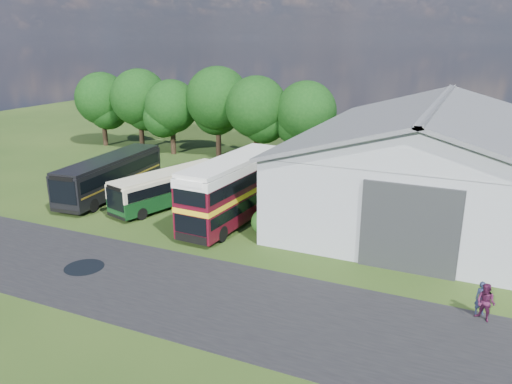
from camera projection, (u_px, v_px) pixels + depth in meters
The scene contains 18 objects.
ground at pixel (139, 252), 30.03m from camera, with size 120.00×120.00×0.00m, color #1D3611.
asphalt_road at pixel (150, 283), 26.23m from camera, with size 60.00×8.00×0.02m, color black.
puddle at pixel (84, 268), 28.01m from camera, with size 2.20×2.20×0.01m, color black.
storage_shed at pixel (435, 154), 36.78m from camera, with size 18.80×24.80×8.15m.
tree_far_left at pixel (102, 99), 58.35m from camera, with size 6.12×6.12×8.64m.
tree_left_a at pixel (139, 98), 56.72m from camera, with size 6.46×6.46×9.12m.
tree_left_b at pixel (171, 106), 54.06m from camera, with size 5.78×5.78×8.16m.
tree_mid at pixel (218, 99), 52.94m from camera, with size 6.80×6.80×9.60m.
tree_right_a at pixel (256, 107), 50.24m from camera, with size 6.26×6.26×8.83m.
tree_right_b at pixel (306, 112), 49.04m from camera, with size 5.98×5.98×8.45m.
shrub_front at pixel (264, 233), 33.04m from camera, with size 1.70×1.70×1.70m, color #194714.
shrub_mid at pixel (275, 223), 34.78m from camera, with size 1.60×1.60×1.60m, color #194714.
shrub_back at pixel (286, 214), 36.52m from camera, with size 1.80×1.80×1.80m, color #194714.
bus_green_single at pixel (169, 187), 38.10m from camera, with size 4.89×10.01×2.69m.
bus_maroon_double at pixel (233, 190), 34.48m from camera, with size 3.25×10.67×4.53m.
bus_dark_single at pixel (111, 175), 40.50m from camera, with size 3.67×11.67×3.17m.
visitor_a at pixel (481, 299), 23.02m from camera, with size 0.60×0.39×1.63m, color #1A2139.
visitor_b at pixel (486, 303), 22.50m from camera, with size 0.87×0.68×1.80m, color #3F142F.
Camera 1 is at (17.84, -22.23, 12.33)m, focal length 35.00 mm.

